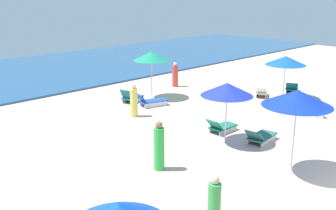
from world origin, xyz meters
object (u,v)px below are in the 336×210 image
Objects in this scene: beachgoer_0 at (159,147)px; cooler_box_0 at (318,113)px; umbrella_2 at (151,56)px; lounge_chair_2_1 at (151,101)px; umbrella_0 at (227,89)px; lounge_chair_2_0 at (131,97)px; beachgoer_3 at (134,102)px; lounge_chair_0_0 at (261,137)px; beachgoer_2 at (214,208)px; lounge_chair_0_1 at (221,127)px; umbrella_1 at (286,61)px; lounge_chair_1_1 at (261,92)px; lounge_chair_1_0 at (292,88)px; beachgoer_1 at (175,75)px; umbrella_4 at (297,98)px.

cooler_box_0 is at bearing -55.13° from beachgoer_0.
lounge_chair_2_1 is at bearing -132.51° from umbrella_2.
umbrella_0 is 7.28m from lounge_chair_2_0.
beachgoer_0 is at bearing -130.25° from umbrella_2.
umbrella_0 is 0.94× the size of umbrella_2.
umbrella_0 is 1.53× the size of beachgoer_3.
beachgoer_2 is at bearing 107.16° from lounge_chair_0_0.
umbrella_0 is 5.22m from beachgoer_3.
lounge_chair_0_0 is at bearing -174.30° from lounge_chair_0_1.
umbrella_1 is 1.49× the size of beachgoer_3.
umbrella_2 is 2.60m from lounge_chair_2_1.
beachgoer_0 reaches higher than lounge_chair_1_1.
umbrella_2 is at bearing 135.25° from umbrella_1.
lounge_chair_2_1 is at bearing -178.82° from lounge_chair_2_0.
lounge_chair_2_0 is at bearing 157.81° from beachgoer_2.
umbrella_2 is at bearing 152.32° from beachgoer_2.
lounge_chair_0_0 is 8.27m from umbrella_2.
lounge_chair_2_1 is at bearing -5.67° from lounge_chair_0_1.
lounge_chair_1_0 is (1.42, 0.29, -1.79)m from umbrella_1.
lounge_chair_0_1 is at bearing -170.73° from umbrella_1.
lounge_chair_2_1 is 0.97× the size of beachgoer_0.
beachgoer_3 reaches higher than beachgoer_1.
umbrella_4 reaches higher than lounge_chair_1_0.
lounge_chair_0_1 is at bearing 106.85° from beachgoer_1.
umbrella_4 is 12.66m from beachgoer_1.
lounge_chair_2_0 is 9.21m from cooler_box_0.
lounge_chair_2_1 is at bearing 77.77° from umbrella_4.
beachgoer_2 is at bearing -125.19° from umbrella_2.
umbrella_2 is (-6.48, 4.72, 2.01)m from lounge_chair_1_0.
umbrella_2 is at bearing -64.90° from beachgoer_3.
lounge_chair_0_0 is 1.05× the size of beachgoer_3.
umbrella_1 reaches higher than beachgoer_1.
lounge_chair_1_1 is (-2.04, 0.68, -0.01)m from lounge_chair_1_0.
lounge_chair_1_1 is at bearing -137.22° from lounge_chair_2_0.
lounge_chair_2_1 reaches higher than lounge_chair_1_1.
umbrella_0 is at bearing 175.82° from beachgoer_3.
beachgoer_0 is at bearing -169.97° from umbrella_1.
lounge_chair_1_0 is at bearing -38.74° from beachgoer_0.
lounge_chair_1_1 is at bearing 22.92° from umbrella_0.
lounge_chair_0_0 is 3.57m from umbrella_4.
lounge_chair_0_1 is 0.89× the size of beachgoer_2.
beachgoer_0 reaches higher than beachgoer_2.
lounge_chair_2_1 reaches higher than cooler_box_0.
beachgoer_2 is at bearing 127.48° from lounge_chair_0_1.
beachgoer_2 is 9.81m from beachgoer_3.
lounge_chair_0_0 is at bearing -60.90° from beachgoer_0.
beachgoer_0 is at bearing 72.00° from lounge_chair_1_0.
lounge_chair_0_1 is 0.50× the size of umbrella_4.
lounge_chair_1_0 is at bearing -99.21° from lounge_chair_2_1.
umbrella_2 is at bearing -103.99° from lounge_chair_2_0.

